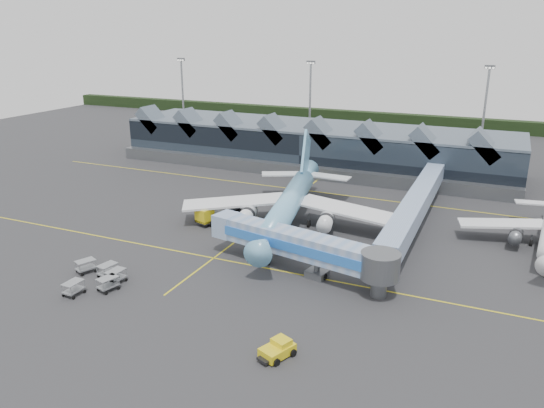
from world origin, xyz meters
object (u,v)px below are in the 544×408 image
at_px(main_airliner, 290,202).
at_px(jet_bridge, 309,248).
at_px(pushback_tug, 278,349).
at_px(fuel_truck, 221,209).

height_order(main_airliner, jet_bridge, main_airliner).
relative_size(main_airliner, pushback_tug, 9.93).
bearing_deg(main_airliner, pushback_tug, -81.08).
bearing_deg(pushback_tug, main_airliner, 132.98).
height_order(main_airliner, fuel_truck, main_airliner).
relative_size(fuel_truck, pushback_tug, 2.30).
relative_size(main_airliner, jet_bridge, 1.53).
distance_m(jet_bridge, pushback_tug, 18.80).
relative_size(main_airliner, fuel_truck, 4.31).
xyz_separation_m(main_airliner, jet_bridge, (9.24, -16.31, -0.13)).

